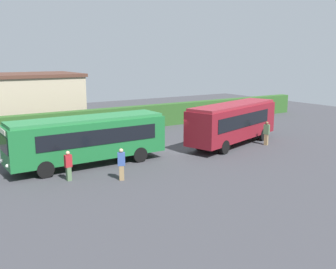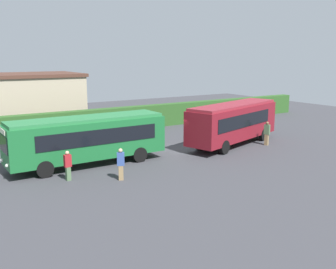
% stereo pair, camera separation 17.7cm
% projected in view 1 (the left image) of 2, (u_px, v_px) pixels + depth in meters
% --- Properties ---
extents(ground_plane, '(64.00, 64.00, 0.00)m').
position_uv_depth(ground_plane, '(185.00, 150.00, 29.25)').
color(ground_plane, '#38383D').
extents(bus_green, '(10.15, 2.65, 3.11)m').
position_uv_depth(bus_green, '(88.00, 138.00, 24.78)').
color(bus_green, '#19602D').
rests_on(bus_green, ground_plane).
extents(bus_maroon, '(9.83, 5.10, 3.25)m').
position_uv_depth(bus_maroon, '(233.00, 121.00, 30.52)').
color(bus_maroon, maroon).
rests_on(bus_maroon, ground_plane).
extents(person_left, '(0.40, 0.28, 1.70)m').
position_uv_depth(person_left, '(68.00, 165.00, 21.85)').
color(person_left, '#4C6B47').
rests_on(person_left, ground_plane).
extents(person_center, '(0.51, 0.49, 1.68)m').
position_uv_depth(person_center, '(65.00, 141.00, 27.96)').
color(person_center, maroon).
rests_on(person_center, ground_plane).
extents(person_right, '(0.48, 0.41, 1.82)m').
position_uv_depth(person_right, '(121.00, 163.00, 21.94)').
color(person_right, olive).
rests_on(person_right, ground_plane).
extents(person_far, '(0.40, 0.49, 1.86)m').
position_uv_depth(person_far, '(266.00, 133.00, 30.59)').
color(person_far, olive).
rests_on(person_far, ground_plane).
extents(hedge_row, '(44.00, 1.02, 2.14)m').
position_uv_depth(hedge_row, '(126.00, 118.00, 36.96)').
color(hedge_row, '#295121').
rests_on(hedge_row, ground_plane).
extents(depot_building, '(9.23, 7.26, 5.24)m').
position_uv_depth(depot_building, '(29.00, 101.00, 37.36)').
color(depot_building, tan).
rests_on(depot_building, ground_plane).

